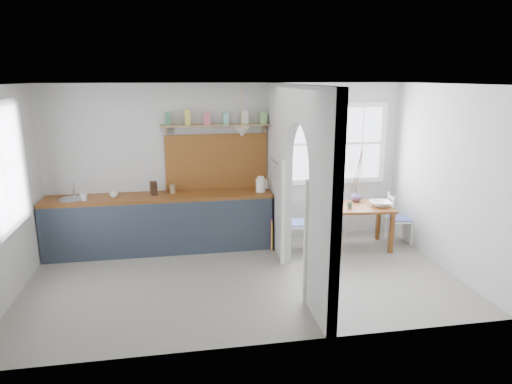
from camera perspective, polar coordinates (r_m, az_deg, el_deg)
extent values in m
cube|color=gray|center=(6.37, -1.49, -10.77)|extent=(5.80, 3.20, 0.01)
cube|color=silver|center=(5.77, -1.66, 13.31)|extent=(5.80, 3.20, 0.01)
cube|color=silver|center=(7.49, -3.37, 3.49)|extent=(5.80, 0.01, 2.60)
cube|color=silver|center=(4.42, 1.48, -4.12)|extent=(5.80, 0.01, 2.60)
cube|color=silver|center=(6.23, -28.99, -0.49)|extent=(0.01, 3.20, 2.60)
cube|color=silver|center=(6.97, 22.75, 1.58)|extent=(0.01, 3.20, 2.60)
cube|color=silver|center=(4.97, 8.51, -2.20)|extent=(0.12, 0.80, 2.60)
cube|color=silver|center=(7.03, 2.89, 2.78)|extent=(0.12, 1.20, 2.60)
cube|color=silver|center=(5.76, 5.65, 8.01)|extent=(0.12, 1.20, 1.05)
cube|color=brown|center=(7.25, -11.95, -0.60)|extent=(3.50, 0.60, 0.05)
cube|color=#404751|center=(7.10, -11.83, -4.69)|extent=(3.50, 0.03, 0.85)
cube|color=#472B1E|center=(7.42, -11.76, -3.86)|extent=(3.46, 0.45, 0.85)
cylinder|color=silver|center=(7.41, -22.04, -0.90)|extent=(0.40, 0.40, 0.02)
cube|color=brown|center=(7.44, -4.93, 3.78)|extent=(1.65, 0.03, 0.90)
cube|color=olive|center=(7.27, -4.97, 8.32)|extent=(1.75, 0.20, 0.03)
cube|color=#2E6041|center=(7.23, -10.94, 8.92)|extent=(0.09, 0.09, 0.18)
cube|color=gold|center=(7.23, -8.56, 9.02)|extent=(0.09, 0.09, 0.18)
cube|color=#AF4B4F|center=(7.25, -6.17, 9.10)|extent=(0.09, 0.09, 0.18)
cube|color=#64BBB1|center=(7.27, -3.80, 9.17)|extent=(0.09, 0.09, 0.18)
cube|color=beige|center=(7.31, -1.45, 9.22)|extent=(0.09, 0.09, 0.18)
cube|color=#6A994D|center=(7.36, 0.88, 9.26)|extent=(0.09, 0.09, 0.18)
cone|color=beige|center=(6.98, -1.77, 7.54)|extent=(0.26, 0.26, 0.16)
cylinder|color=silver|center=(6.88, 2.36, 3.82)|extent=(0.02, 0.50, 0.02)
imported|color=silver|center=(7.23, -20.71, -0.63)|extent=(0.14, 0.14, 0.10)
imported|color=beige|center=(7.28, -17.32, -0.24)|extent=(0.17, 0.17, 0.11)
cube|color=#472B1E|center=(7.28, -12.68, 0.47)|extent=(0.12, 0.15, 0.21)
cylinder|color=olive|center=(7.33, -10.38, 0.40)|extent=(0.11, 0.11, 0.14)
cube|color=#B22978|center=(7.24, 1.92, -5.28)|extent=(0.02, 0.03, 0.49)
cube|color=gold|center=(7.22, 1.98, -5.56)|extent=(0.02, 0.03, 0.47)
imported|color=white|center=(7.51, 15.29, -1.42)|extent=(0.36, 0.36, 0.08)
imported|color=slate|center=(7.29, 11.64, -1.64)|extent=(0.12, 0.12, 0.09)
cylinder|color=black|center=(7.22, 9.65, -2.00)|extent=(0.25, 0.25, 0.02)
imported|color=#5D446D|center=(7.68, 12.43, -0.50)|extent=(0.22, 0.22, 0.18)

